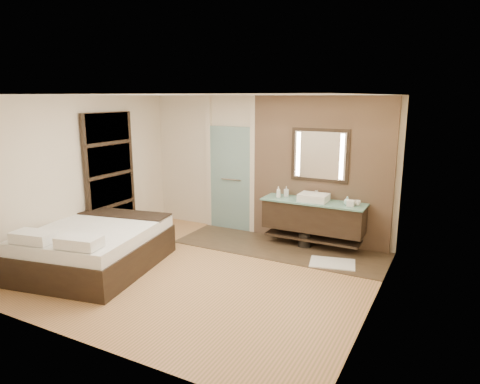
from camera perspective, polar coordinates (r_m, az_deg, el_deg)
The scene contains 15 objects.
floor at distance 6.76m, azimuth -4.74°, elevation -10.75°, with size 5.00×5.00×0.00m, color olive.
tile_strip at distance 7.83m, azimuth 5.35°, elevation -7.38°, with size 3.80×1.30×0.01m, color #3A2D20.
stone_wall at distance 7.88m, azimuth 10.62°, elevation 2.72°, with size 2.60×0.08×2.70m, color tan.
vanity at distance 7.78m, azimuth 9.75°, elevation -3.20°, with size 1.85×0.55×0.88m.
mirror_unit at distance 7.79m, azimuth 10.59°, elevation 4.83°, with size 1.06×0.04×0.96m.
frosted_door at distance 8.62m, azimuth -1.28°, elevation 2.38°, with size 1.10×0.12×2.70m.
shoji_partition at distance 8.33m, azimuth -16.89°, elevation 1.94°, with size 0.06×1.20×2.40m.
bed at distance 7.20m, azimuth -18.69°, elevation -6.98°, with size 2.09×2.44×0.83m.
bath_mat at distance 7.23m, azimuth 12.22°, elevation -9.26°, with size 0.72×0.50×0.02m, color silver.
waste_bin at distance 7.89m, azimuth 8.59°, elevation -6.31°, with size 0.22×0.22×0.27m, color black.
tissue_box at distance 7.45m, azimuth 14.52°, elevation -1.46°, with size 0.12×0.12×0.10m, color white.
soap_bottle_a at distance 7.84m, azimuth 5.15°, elevation -0.01°, with size 0.08×0.08×0.21m, color white.
soap_bottle_b at distance 7.96m, azimuth 6.18°, elevation 0.09°, with size 0.08×0.09×0.19m, color #B2B2B2.
soap_bottle_c at distance 7.54m, azimuth 14.11°, elevation -1.11°, with size 0.11×0.11×0.15m, color silver.
cup at distance 7.52m, azimuth 15.36°, elevation -1.43°, with size 0.11×0.11×0.09m, color white.
Camera 1 is at (3.35, -5.23, 2.68)m, focal length 32.00 mm.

